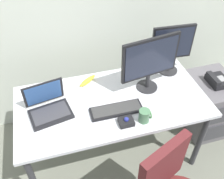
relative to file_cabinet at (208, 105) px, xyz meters
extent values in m
plane|color=slate|center=(-1.06, -0.08, -0.31)|extent=(8.00, 8.00, 0.00)
cube|color=silver|center=(-1.06, -0.08, 0.42)|extent=(1.55, 0.78, 0.03)
cylinder|color=#2D2D33|center=(-0.35, -0.41, 0.05)|extent=(0.05, 0.05, 0.71)
cylinder|color=#2D2D33|center=(-1.78, 0.25, 0.05)|extent=(0.05, 0.05, 0.71)
cylinder|color=#2D2D33|center=(-0.35, 0.25, 0.05)|extent=(0.05, 0.05, 0.71)
cube|color=#5C595E|center=(0.00, 0.00, 0.00)|extent=(0.42, 0.52, 0.62)
cube|color=#38383D|center=(0.00, -0.26, -0.12)|extent=(0.38, 0.01, 0.21)
cube|color=black|center=(0.00, -0.02, 0.34)|extent=(0.17, 0.20, 0.06)
cube|color=black|center=(-0.06, -0.02, 0.38)|extent=(0.05, 0.18, 0.04)
cube|color=gray|center=(0.02, -0.03, 0.37)|extent=(0.07, 0.08, 0.01)
cube|color=#541E20|center=(-0.91, -0.75, 0.42)|extent=(0.39, 0.21, 0.42)
cylinder|color=#262628|center=(-0.73, -0.01, 0.44)|extent=(0.18, 0.18, 0.01)
cylinder|color=#262628|center=(-0.73, -0.01, 0.50)|extent=(0.04, 0.04, 0.12)
cube|color=black|center=(-0.73, -0.01, 0.74)|extent=(0.49, 0.10, 0.35)
cube|color=#1E2333|center=(-0.73, -0.02, 0.74)|extent=(0.45, 0.08, 0.31)
cylinder|color=#262628|center=(-0.46, 0.16, 0.44)|extent=(0.18, 0.18, 0.01)
cylinder|color=#262628|center=(-0.46, 0.16, 0.51)|extent=(0.04, 0.04, 0.13)
cube|color=black|center=(-0.46, 0.16, 0.73)|extent=(0.37, 0.05, 0.31)
cube|color=#1E2333|center=(-0.46, 0.14, 0.73)|extent=(0.34, 0.03, 0.27)
cube|color=black|center=(-1.07, -0.20, 0.44)|extent=(0.41, 0.14, 0.02)
cube|color=#353535|center=(-1.07, -0.20, 0.46)|extent=(0.38, 0.12, 0.01)
cube|color=black|center=(-1.56, -0.11, 0.44)|extent=(0.35, 0.27, 0.02)
cube|color=#38383D|center=(-1.56, -0.11, 0.45)|extent=(0.30, 0.21, 0.00)
cube|color=black|center=(-1.58, 0.02, 0.56)|extent=(0.31, 0.10, 0.22)
cube|color=#335999|center=(-1.58, 0.01, 0.56)|extent=(0.27, 0.09, 0.19)
cube|color=black|center=(-1.03, -0.35, 0.45)|extent=(0.11, 0.09, 0.04)
sphere|color=navy|center=(-1.03, -0.35, 0.48)|extent=(0.04, 0.04, 0.04)
cylinder|color=#497551|center=(-0.90, -0.36, 0.48)|extent=(0.08, 0.08, 0.10)
torus|color=#4A834A|center=(-0.85, -0.36, 0.49)|extent=(0.01, 0.07, 0.07)
cube|color=white|center=(-1.63, 0.15, 0.44)|extent=(0.20, 0.24, 0.01)
ellipsoid|color=yellow|center=(-1.21, 0.19, 0.45)|extent=(0.18, 0.15, 0.04)
camera|label=1|loc=(-1.47, -1.49, 1.88)|focal=40.43mm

